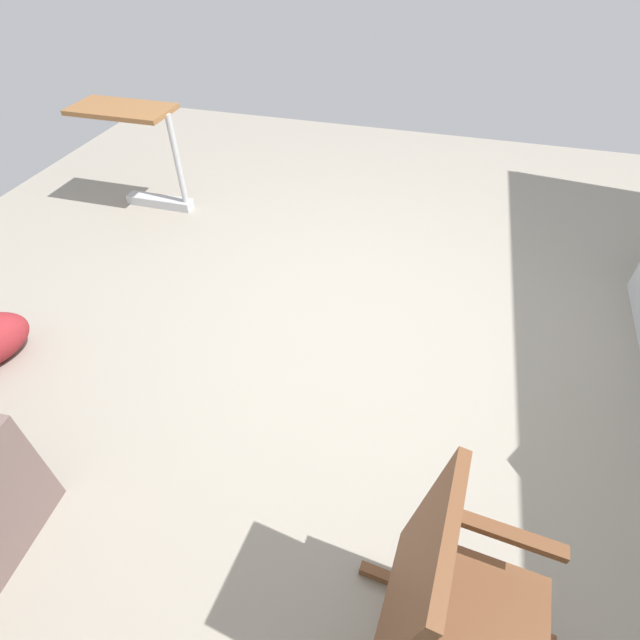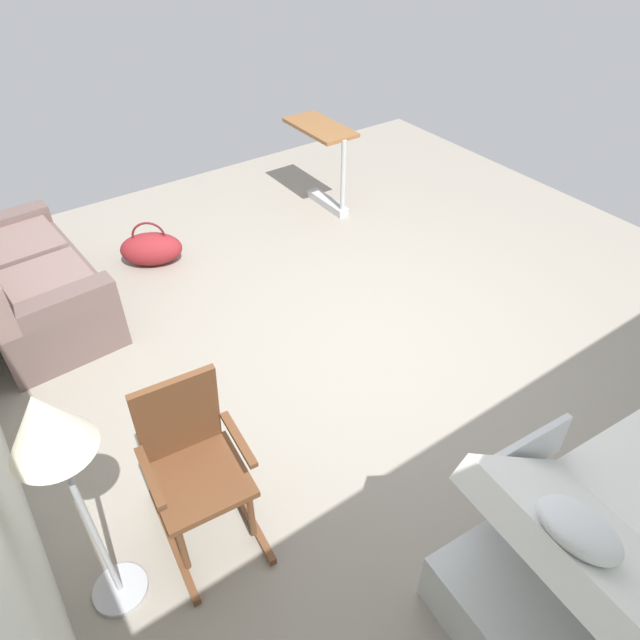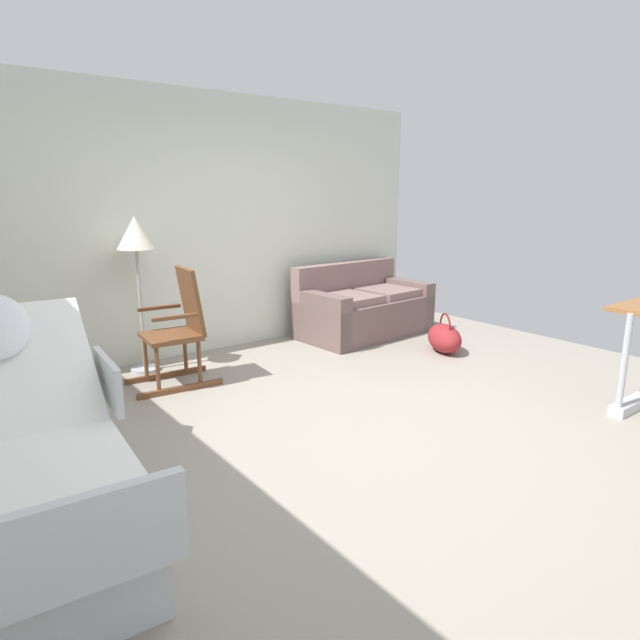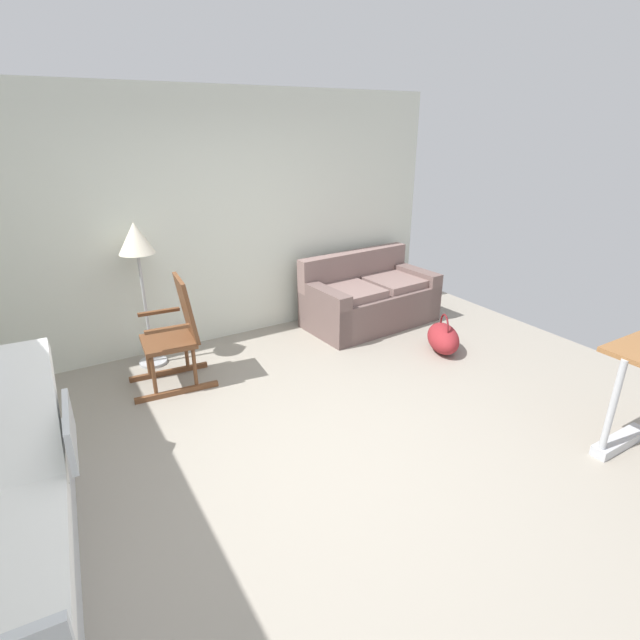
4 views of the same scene
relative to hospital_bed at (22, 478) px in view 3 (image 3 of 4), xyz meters
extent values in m
plane|color=gray|center=(2.16, 0.06, -0.32)|extent=(7.04, 7.04, 0.00)
cube|color=silver|center=(2.16, 2.52, 1.03)|extent=(5.83, 0.10, 2.70)
cube|color=silver|center=(0.00, 0.01, -0.14)|extent=(1.01, 1.99, 0.35)
cube|color=white|center=(-0.03, -0.46, 0.10)|extent=(0.99, 1.22, 0.14)
cube|color=white|center=(0.04, 0.49, 0.39)|extent=(0.97, 0.90, 0.68)
cube|color=silver|center=(0.53, 0.28, 0.31)|extent=(0.08, 0.56, 0.28)
cube|color=silver|center=(-0.08, -1.05, 0.21)|extent=(0.95, 0.12, 0.36)
cylinder|color=black|center=(0.42, 0.78, -0.27)|extent=(0.10, 0.10, 0.10)
cylinder|color=black|center=(0.30, -0.81, -0.27)|extent=(0.10, 0.10, 0.10)
cube|color=#68534F|center=(4.00, 1.91, -0.09)|extent=(1.65, 0.95, 0.45)
cube|color=#7F6660|center=(3.64, 1.85, 0.17)|extent=(0.71, 0.69, 0.10)
cube|color=#7F6660|center=(4.37, 1.89, 0.17)|extent=(0.71, 0.69, 0.10)
cube|color=#7F6660|center=(3.98, 2.26, 0.33)|extent=(1.61, 0.26, 0.40)
cube|color=#68534F|center=(3.30, 1.87, -0.02)|extent=(0.23, 0.86, 0.60)
cube|color=#68534F|center=(4.71, 1.95, -0.02)|extent=(0.23, 0.86, 0.60)
cube|color=brown|center=(1.48, 1.87, -0.29)|extent=(0.76, 0.11, 0.05)
cube|color=brown|center=(1.44, 1.44, -0.29)|extent=(0.76, 0.11, 0.05)
cylinder|color=brown|center=(1.26, 1.48, -0.07)|extent=(0.04, 0.04, 0.40)
cylinder|color=brown|center=(1.29, 1.86, -0.07)|extent=(0.04, 0.04, 0.40)
cylinder|color=brown|center=(1.63, 1.45, -0.07)|extent=(0.04, 0.04, 0.40)
cylinder|color=brown|center=(1.66, 1.83, -0.07)|extent=(0.04, 0.04, 0.40)
cube|color=brown|center=(1.46, 1.66, 0.13)|extent=(0.50, 0.52, 0.04)
cube|color=brown|center=(1.66, 1.64, 0.43)|extent=(0.16, 0.44, 0.60)
cube|color=brown|center=(1.42, 1.43, 0.35)|extent=(0.39, 0.08, 0.03)
cube|color=brown|center=(1.46, 1.89, 0.35)|extent=(0.39, 0.08, 0.03)
cylinder|color=#B2B5BA|center=(1.40, 2.20, -0.30)|extent=(0.28, 0.28, 0.03)
cylinder|color=#B2B5BA|center=(1.40, 2.20, 0.29)|extent=(0.03, 0.03, 1.15)
cone|color=silver|center=(1.40, 2.20, 1.01)|extent=(0.34, 0.34, 0.30)
cube|color=#B2B5BA|center=(4.17, -1.12, -0.28)|extent=(0.60, 0.12, 0.08)
cylinder|color=black|center=(3.91, -1.12, -0.29)|extent=(0.07, 0.07, 0.06)
cylinder|color=#B2B5BA|center=(3.91, -1.12, 0.13)|extent=(0.05, 0.05, 0.74)
ellipsoid|color=maroon|center=(4.21, 0.85, -0.17)|extent=(0.55, 0.64, 0.30)
torus|color=maroon|center=(4.21, 0.85, -0.04)|extent=(0.16, 0.27, 0.30)
camera|label=1|loc=(1.78, 2.17, 1.80)|focal=26.50mm
camera|label=2|loc=(-0.36, 2.17, 2.69)|focal=32.33mm
camera|label=3|loc=(-0.30, -2.83, 1.38)|focal=30.45mm
camera|label=4|loc=(0.55, -2.59, 2.02)|focal=27.22mm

